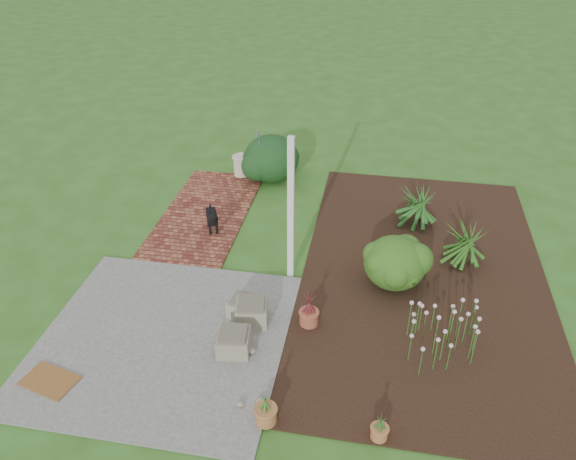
% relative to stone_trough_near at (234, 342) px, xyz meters
% --- Properties ---
extents(ground, '(80.00, 80.00, 0.00)m').
position_rel_stone_trough_near_xyz_m(ground, '(0.17, 1.81, -0.19)').
color(ground, '#32581B').
rests_on(ground, ground).
extents(concrete_patio, '(3.50, 3.50, 0.04)m').
position_rel_stone_trough_near_xyz_m(concrete_patio, '(-1.08, 0.06, -0.17)').
color(concrete_patio, '#5B5B58').
rests_on(concrete_patio, ground).
extents(brick_path, '(1.60, 3.50, 0.04)m').
position_rel_stone_trough_near_xyz_m(brick_path, '(-1.53, 3.56, -0.17)').
color(brick_path, '#5A221C').
rests_on(brick_path, ground).
extents(garden_bed, '(4.00, 7.00, 0.03)m').
position_rel_stone_trough_near_xyz_m(garden_bed, '(2.67, 2.31, -0.17)').
color(garden_bed, black).
rests_on(garden_bed, ground).
extents(veranda_post, '(0.10, 0.10, 2.50)m').
position_rel_stone_trough_near_xyz_m(veranda_post, '(0.47, 1.91, 1.06)').
color(veranda_post, white).
rests_on(veranda_post, ground).
extents(stone_trough_near, '(0.49, 0.49, 0.30)m').
position_rel_stone_trough_near_xyz_m(stone_trough_near, '(0.00, 0.00, 0.00)').
color(stone_trough_near, '#777458').
rests_on(stone_trough_near, concrete_patio).
extents(stone_trough_mid, '(0.54, 0.54, 0.31)m').
position_rel_stone_trough_near_xyz_m(stone_trough_mid, '(0.10, 0.65, 0.01)').
color(stone_trough_mid, gray).
rests_on(stone_trough_mid, concrete_patio).
extents(stone_trough_far, '(0.46, 0.46, 0.26)m').
position_rel_stone_trough_near_xyz_m(stone_trough_far, '(-0.06, 0.77, -0.02)').
color(stone_trough_far, gray).
rests_on(stone_trough_far, concrete_patio).
extents(coir_doormat, '(0.79, 0.61, 0.02)m').
position_rel_stone_trough_near_xyz_m(coir_doormat, '(-2.26, -0.98, -0.14)').
color(coir_doormat, brown).
rests_on(coir_doormat, concrete_patio).
extents(black_dog, '(0.34, 0.57, 0.52)m').
position_rel_stone_trough_near_xyz_m(black_dog, '(-1.18, 2.93, 0.16)').
color(black_dog, black).
rests_on(black_dog, brick_path).
extents(cream_ceramic_urn, '(0.39, 0.39, 0.44)m').
position_rel_stone_trough_near_xyz_m(cream_ceramic_urn, '(-1.23, 5.29, 0.07)').
color(cream_ceramic_urn, beige).
rests_on(cream_ceramic_urn, brick_path).
extents(evergreen_shrub, '(1.31, 1.31, 0.85)m').
position_rel_stone_trough_near_xyz_m(evergreen_shrub, '(2.16, 1.96, 0.27)').
color(evergreen_shrub, '#1A4014').
rests_on(evergreen_shrub, garden_bed).
extents(agapanthus_clump_back, '(1.29, 1.29, 0.92)m').
position_rel_stone_trough_near_xyz_m(agapanthus_clump_back, '(3.29, 2.75, 0.30)').
color(agapanthus_clump_back, '#1B4112').
rests_on(agapanthus_clump_back, garden_bed).
extents(agapanthus_clump_front, '(1.33, 1.33, 0.91)m').
position_rel_stone_trough_near_xyz_m(agapanthus_clump_front, '(2.51, 3.90, 0.29)').
color(agapanthus_clump_front, '#114118').
rests_on(agapanthus_clump_front, garden_bed).
extents(pink_flower_patch, '(1.29, 1.29, 0.71)m').
position_rel_stone_trough_near_xyz_m(pink_flower_patch, '(2.80, 0.47, 0.20)').
color(pink_flower_patch, '#113D0F').
rests_on(pink_flower_patch, garden_bed).
extents(terracotta_pot_bronze, '(0.32, 0.32, 0.23)m').
position_rel_stone_trough_near_xyz_m(terracotta_pot_bronze, '(0.95, 0.75, -0.04)').
color(terracotta_pot_bronze, '#9B4D34').
rests_on(terracotta_pot_bronze, garden_bed).
extents(terracotta_pot_small_left, '(0.21, 0.21, 0.17)m').
position_rel_stone_trough_near_xyz_m(terracotta_pot_small_left, '(2.07, -1.08, -0.07)').
color(terracotta_pot_small_left, '#AC663A').
rests_on(terracotta_pot_small_left, garden_bed).
extents(terracotta_pot_small_right, '(0.32, 0.32, 0.22)m').
position_rel_stone_trough_near_xyz_m(terracotta_pot_small_right, '(0.69, -1.09, -0.05)').
color(terracotta_pot_small_right, '#A36437').
rests_on(terracotta_pot_small_right, garden_bed).
extents(purple_flowering_bush, '(1.57, 1.57, 1.02)m').
position_rel_stone_trough_near_xyz_m(purple_flowering_bush, '(-0.55, 5.31, 0.32)').
color(purple_flowering_bush, black).
rests_on(purple_flowering_bush, ground).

